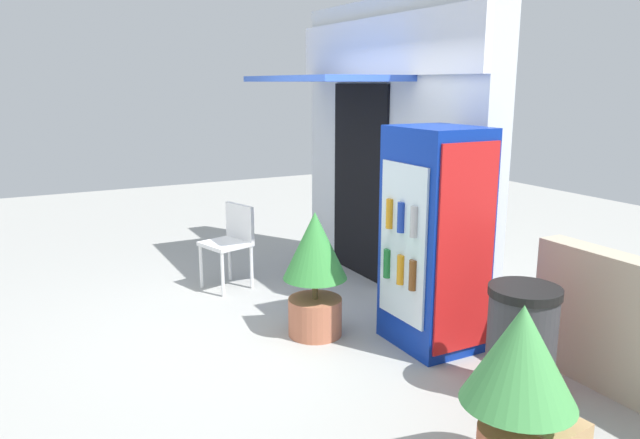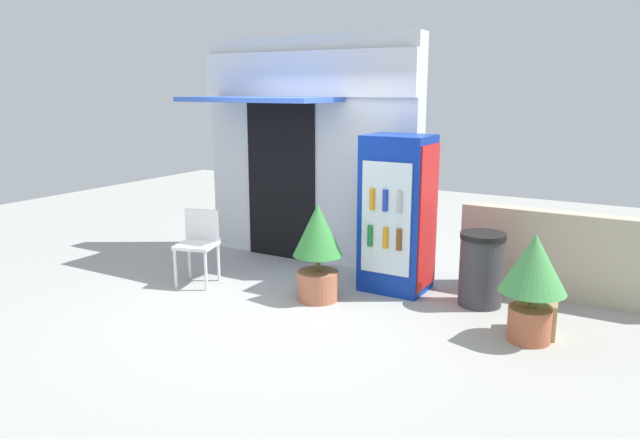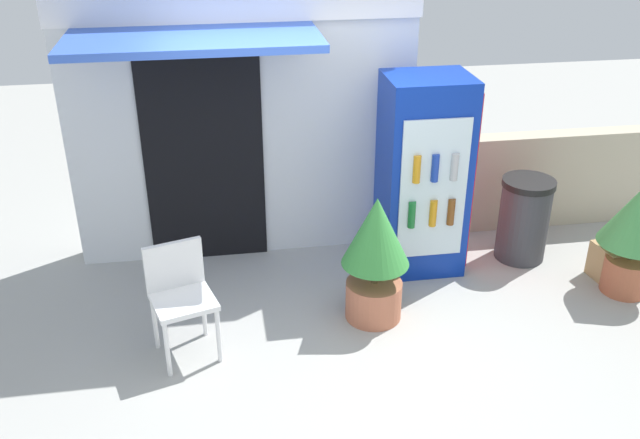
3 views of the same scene
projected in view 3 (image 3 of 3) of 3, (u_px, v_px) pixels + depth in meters
name	position (u px, v px, depth m)	size (l,w,h in m)	color
ground	(339.00, 343.00, 5.47)	(16.00, 16.00, 0.00)	#A3A39E
storefront_building	(239.00, 94.00, 6.16)	(3.12, 1.25, 2.97)	silver
drink_cooler	(424.00, 176.00, 6.17)	(0.75, 0.67, 1.80)	#0C2D9E
plastic_chair	(180.00, 291.00, 5.18)	(0.54, 0.53, 0.88)	white
potted_plant_near_shop	(376.00, 252.00, 5.53)	(0.55, 0.55, 1.09)	#BC6B4C
potted_plant_curbside	(637.00, 227.00, 5.87)	(0.61, 0.61, 1.03)	#AD5B3D
trash_bin	(524.00, 219.00, 6.51)	(0.49, 0.49, 0.80)	#38383D
stone_boundary_wall	(574.00, 177.00, 7.17)	(2.45, 0.22, 0.98)	#B7AD93
cardboard_box	(616.00, 262.00, 6.27)	(0.37, 0.33, 0.34)	tan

